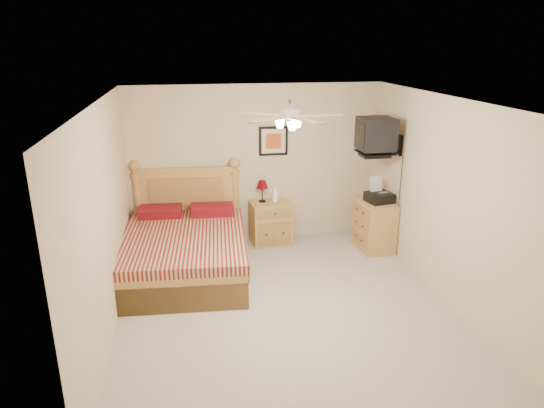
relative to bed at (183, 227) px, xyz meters
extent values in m
plane|color=#A49E94|center=(1.19, -1.12, -0.70)|extent=(4.50, 4.50, 0.00)
cube|color=white|center=(1.19, -1.12, 1.80)|extent=(4.00, 4.50, 0.04)
cube|color=beige|center=(1.19, 1.13, 0.55)|extent=(4.00, 0.04, 2.50)
cube|color=beige|center=(1.19, -3.37, 0.55)|extent=(4.00, 0.04, 2.50)
cube|color=beige|center=(-0.81, -1.12, 0.55)|extent=(0.04, 4.50, 2.50)
cube|color=beige|center=(3.19, -1.12, 0.55)|extent=(0.04, 4.50, 2.50)
cube|color=#AF8646|center=(1.37, 0.88, -0.36)|extent=(0.67, 0.53, 0.68)
imported|color=white|center=(1.45, 0.92, 0.11)|extent=(0.12, 0.12, 0.26)
cube|color=black|center=(1.46, 1.11, 0.92)|extent=(0.46, 0.04, 0.46)
cube|color=#AD7640|center=(2.92, 0.35, -0.30)|extent=(0.51, 0.70, 0.79)
imported|color=beige|center=(2.87, 0.54, 0.10)|extent=(0.21, 0.28, 0.03)
imported|color=gray|center=(2.88, 0.54, 0.13)|extent=(0.31, 0.35, 0.02)
camera|label=1|loc=(0.10, -6.28, 2.41)|focal=32.00mm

